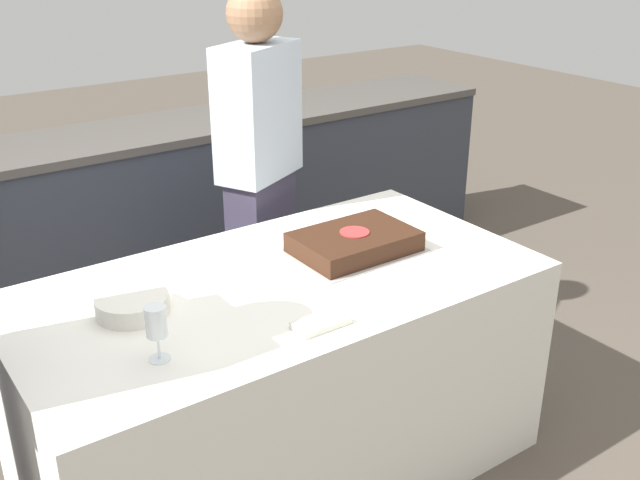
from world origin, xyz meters
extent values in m
plane|color=brown|center=(0.00, 0.00, 0.00)|extent=(14.00, 14.00, 0.00)
cube|color=#333842|center=(0.00, 1.54, 0.44)|extent=(4.40, 0.55, 0.88)
cube|color=#4C4742|center=(0.00, 1.54, 0.90)|extent=(4.40, 0.58, 0.04)
cube|color=white|center=(0.00, 0.00, 0.39)|extent=(1.75, 0.92, 0.78)
cube|color=#B7B2AD|center=(0.34, 0.03, 0.78)|extent=(0.46, 0.33, 0.00)
cube|color=#381E11|center=(0.34, 0.03, 0.82)|extent=(0.42, 0.29, 0.07)
cylinder|color=red|center=(0.34, 0.03, 0.86)|extent=(0.11, 0.11, 0.00)
cylinder|color=white|center=(-0.48, 0.06, 0.81)|extent=(0.22, 0.22, 0.06)
cylinder|color=white|center=(-0.52, -0.23, 0.78)|extent=(0.06, 0.06, 0.00)
cylinder|color=white|center=(-0.52, -0.23, 0.82)|extent=(0.01, 0.01, 0.07)
cylinder|color=white|center=(-0.52, -0.23, 0.90)|extent=(0.06, 0.06, 0.09)
cylinder|color=white|center=(0.37, 0.31, 0.78)|extent=(0.19, 0.19, 0.00)
cube|color=white|center=(-0.06, -0.33, 0.79)|extent=(0.17, 0.09, 0.02)
cube|color=#383347|center=(0.34, 0.68, 0.44)|extent=(0.36, 0.29, 0.89)
cube|color=silver|center=(0.34, 0.68, 1.16)|extent=(0.42, 0.35, 0.54)
sphere|color=#936B4C|center=(0.34, 0.68, 1.54)|extent=(0.22, 0.22, 0.22)
camera|label=1|loc=(-1.16, -1.90, 1.89)|focal=42.00mm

